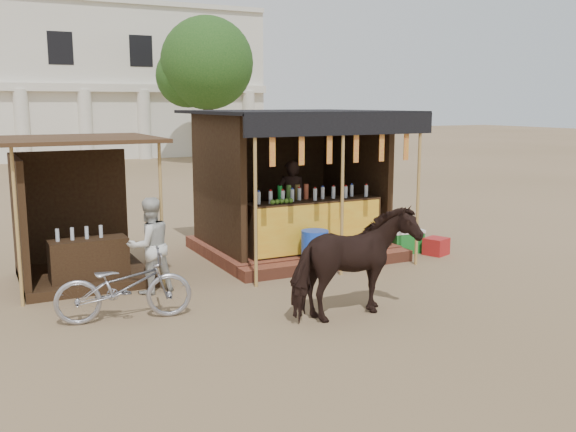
{
  "coord_description": "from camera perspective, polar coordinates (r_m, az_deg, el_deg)",
  "views": [
    {
      "loc": [
        -4.64,
        -7.59,
        2.91
      ],
      "look_at": [
        0.0,
        1.6,
        1.1
      ],
      "focal_mm": 40.0,
      "sensor_mm": 36.0,
      "label": 1
    }
  ],
  "objects": [
    {
      "name": "red_crate",
      "position": [
        12.84,
        13.03,
        -2.64
      ],
      "size": [
        0.53,
        0.51,
        0.33
      ],
      "primitive_type": "cube",
      "rotation": [
        0.0,
        0.0,
        0.37
      ],
      "color": "#A61C1B",
      "rests_on": "ground"
    },
    {
      "name": "secondary_stall",
      "position": [
        11.11,
        -18.72,
        -1.24
      ],
      "size": [
        2.4,
        2.4,
        2.38
      ],
      "color": "#332412",
      "rests_on": "ground"
    },
    {
      "name": "bystander",
      "position": [
        10.13,
        -12.19,
        -2.58
      ],
      "size": [
        0.83,
        0.71,
        1.5
      ],
      "primitive_type": "imported",
      "rotation": [
        0.0,
        0.0,
        3.35
      ],
      "color": "silver",
      "rests_on": "ground"
    },
    {
      "name": "ground",
      "position": [
        9.36,
        4.47,
        -8.18
      ],
      "size": [
        120.0,
        120.0,
        0.0
      ],
      "primitive_type": "plane",
      "color": "#846B4C",
      "rests_on": "ground"
    },
    {
      "name": "main_stall",
      "position": [
        12.46,
        0.48,
        1.26
      ],
      "size": [
        3.6,
        3.61,
        2.78
      ],
      "color": "brown",
      "rests_on": "ground"
    },
    {
      "name": "background_building",
      "position": [
        37.64,
        -23.2,
        10.82
      ],
      "size": [
        26.0,
        7.45,
        8.18
      ],
      "color": "silver",
      "rests_on": "ground"
    },
    {
      "name": "motorbike",
      "position": [
        8.98,
        -14.39,
        -6.08
      ],
      "size": [
        1.89,
        0.93,
        0.95
      ],
      "primitive_type": "imported",
      "rotation": [
        0.0,
        0.0,
        1.4
      ],
      "color": "#97979F",
      "rests_on": "ground"
    },
    {
      "name": "blue_barrel",
      "position": [
        11.2,
        2.39,
        -3.15
      ],
      "size": [
        0.6,
        0.6,
        0.74
      ],
      "primitive_type": "cylinder",
      "rotation": [
        0.0,
        0.0,
        -0.32
      ],
      "color": "blue",
      "rests_on": "ground"
    },
    {
      "name": "cooler",
      "position": [
        12.91,
        10.41,
        -2.16
      ],
      "size": [
        0.69,
        0.52,
        0.46
      ],
      "color": "#1A7726",
      "rests_on": "ground"
    },
    {
      "name": "tree",
      "position": [
        31.56,
        -7.62,
        13.02
      ],
      "size": [
        4.5,
        4.4,
        7.0
      ],
      "color": "#382314",
      "rests_on": "ground"
    },
    {
      "name": "cow",
      "position": [
        8.77,
        5.93,
        -4.25
      ],
      "size": [
        1.88,
        0.99,
        1.52
      ],
      "primitive_type": "imported",
      "rotation": [
        0.0,
        0.0,
        1.67
      ],
      "color": "black",
      "rests_on": "ground"
    }
  ]
}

